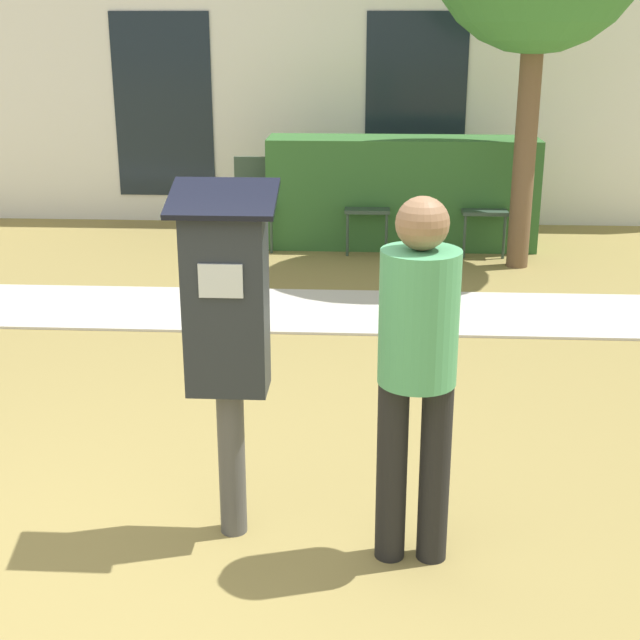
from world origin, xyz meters
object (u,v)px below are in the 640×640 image
object	(u,v)px
outdoor_chair_left	(255,195)
outdoor_chair_right	(483,199)
person_standing	(417,357)
outdoor_chair_middle	(368,198)
parking_meter	(227,320)

from	to	relation	value
outdoor_chair_left	outdoor_chair_right	world-z (taller)	same
person_standing	outdoor_chair_middle	size ratio (longest dim) A/B	1.76
parking_meter	person_standing	xyz separation A→B (m)	(0.79, -0.16, -0.09)
person_standing	outdoor_chair_left	world-z (taller)	person_standing
parking_meter	outdoor_chair_middle	distance (m)	5.34
outdoor_chair_middle	parking_meter	bearing A→B (deg)	-100.38
outdoor_chair_right	outdoor_chair_left	bearing A→B (deg)	164.90
person_standing	outdoor_chair_left	distance (m)	5.70
person_standing	parking_meter	bearing A→B (deg)	-155.93
person_standing	outdoor_chair_left	size ratio (longest dim) A/B	1.76
outdoor_chair_left	outdoor_chair_right	distance (m)	2.28
outdoor_chair_middle	outdoor_chair_right	bearing A→B (deg)	-5.18
parking_meter	outdoor_chair_middle	xyz separation A→B (m)	(0.57, 5.29, -0.49)
outdoor_chair_left	outdoor_chair_middle	xyz separation A→B (m)	(1.14, -0.07, 0.00)
parking_meter	outdoor_chair_middle	bearing A→B (deg)	83.86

